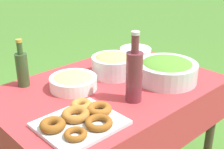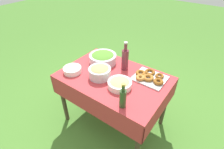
{
  "view_description": "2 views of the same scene",
  "coord_description": "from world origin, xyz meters",
  "px_view_note": "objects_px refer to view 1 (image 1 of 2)",
  "views": [
    {
      "loc": [
        -0.98,
        -1.09,
        1.44
      ],
      "look_at": [
        0.03,
        0.01,
        0.79
      ],
      "focal_mm": 50.0,
      "sensor_mm": 36.0,
      "label": 1
    },
    {
      "loc": [
        -0.88,
        1.24,
        1.87
      ],
      "look_at": [
        0.01,
        0.01,
        0.76
      ],
      "focal_mm": 28.0,
      "sensor_mm": 36.0,
      "label": 2
    }
  ],
  "objects_px": {
    "plate_stack": "(135,53)",
    "wine_bottle": "(134,75)",
    "bread_bowl": "(113,64)",
    "pasta_bowl": "(73,81)",
    "donut_platter": "(81,119)",
    "olive_oil_bottle": "(22,68)",
    "salad_bowl": "(167,70)"
  },
  "relations": [
    {
      "from": "donut_platter",
      "to": "olive_oil_bottle",
      "type": "xyz_separation_m",
      "value": [
        0.01,
        0.5,
        0.08
      ]
    },
    {
      "from": "salad_bowl",
      "to": "wine_bottle",
      "type": "distance_m",
      "value": 0.3
    },
    {
      "from": "pasta_bowl",
      "to": "plate_stack",
      "type": "height_order",
      "value": "pasta_bowl"
    },
    {
      "from": "donut_platter",
      "to": "olive_oil_bottle",
      "type": "distance_m",
      "value": 0.5
    },
    {
      "from": "olive_oil_bottle",
      "to": "bread_bowl",
      "type": "xyz_separation_m",
      "value": [
        0.43,
        -0.22,
        -0.03
      ]
    },
    {
      "from": "wine_bottle",
      "to": "bread_bowl",
      "type": "height_order",
      "value": "wine_bottle"
    },
    {
      "from": "salad_bowl",
      "to": "olive_oil_bottle",
      "type": "xyz_separation_m",
      "value": [
        -0.59,
        0.47,
        0.03
      ]
    },
    {
      "from": "plate_stack",
      "to": "wine_bottle",
      "type": "distance_m",
      "value": 0.6
    },
    {
      "from": "salad_bowl",
      "to": "wine_bottle",
      "type": "xyz_separation_m",
      "value": [
        -0.29,
        -0.03,
        0.07
      ]
    },
    {
      "from": "salad_bowl",
      "to": "bread_bowl",
      "type": "xyz_separation_m",
      "value": [
        -0.16,
        0.25,
        0.0
      ]
    },
    {
      "from": "donut_platter",
      "to": "olive_oil_bottle",
      "type": "relative_size",
      "value": 1.43
    },
    {
      "from": "donut_platter",
      "to": "salad_bowl",
      "type": "bearing_deg",
      "value": 2.67
    },
    {
      "from": "salad_bowl",
      "to": "plate_stack",
      "type": "bearing_deg",
      "value": 68.17
    },
    {
      "from": "pasta_bowl",
      "to": "donut_platter",
      "type": "distance_m",
      "value": 0.34
    },
    {
      "from": "salad_bowl",
      "to": "wine_bottle",
      "type": "height_order",
      "value": "wine_bottle"
    },
    {
      "from": "olive_oil_bottle",
      "to": "bread_bowl",
      "type": "height_order",
      "value": "olive_oil_bottle"
    },
    {
      "from": "salad_bowl",
      "to": "wine_bottle",
      "type": "bearing_deg",
      "value": -173.54
    },
    {
      "from": "donut_platter",
      "to": "plate_stack",
      "type": "xyz_separation_m",
      "value": [
        0.75,
        0.39,
        0.01
      ]
    },
    {
      "from": "salad_bowl",
      "to": "plate_stack",
      "type": "height_order",
      "value": "salad_bowl"
    },
    {
      "from": "pasta_bowl",
      "to": "bread_bowl",
      "type": "height_order",
      "value": "bread_bowl"
    },
    {
      "from": "donut_platter",
      "to": "olive_oil_bottle",
      "type": "height_order",
      "value": "olive_oil_bottle"
    },
    {
      "from": "donut_platter",
      "to": "bread_bowl",
      "type": "height_order",
      "value": "bread_bowl"
    },
    {
      "from": "olive_oil_bottle",
      "to": "wine_bottle",
      "type": "distance_m",
      "value": 0.59
    },
    {
      "from": "pasta_bowl",
      "to": "plate_stack",
      "type": "relative_size",
      "value": 1.2
    },
    {
      "from": "pasta_bowl",
      "to": "wine_bottle",
      "type": "distance_m",
      "value": 0.34
    },
    {
      "from": "donut_platter",
      "to": "plate_stack",
      "type": "relative_size",
      "value": 1.78
    },
    {
      "from": "bread_bowl",
      "to": "pasta_bowl",
      "type": "bearing_deg",
      "value": 177.19
    },
    {
      "from": "salad_bowl",
      "to": "bread_bowl",
      "type": "bearing_deg",
      "value": 122.26
    },
    {
      "from": "pasta_bowl",
      "to": "olive_oil_bottle",
      "type": "height_order",
      "value": "olive_oil_bottle"
    },
    {
      "from": "donut_platter",
      "to": "bread_bowl",
      "type": "bearing_deg",
      "value": 32.15
    },
    {
      "from": "wine_bottle",
      "to": "pasta_bowl",
      "type": "bearing_deg",
      "value": 113.93
    },
    {
      "from": "pasta_bowl",
      "to": "donut_platter",
      "type": "relative_size",
      "value": 0.67
    }
  ]
}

